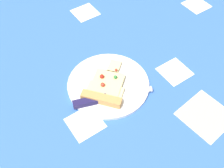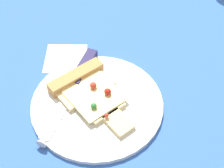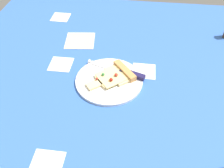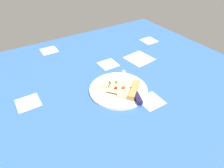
# 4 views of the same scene
# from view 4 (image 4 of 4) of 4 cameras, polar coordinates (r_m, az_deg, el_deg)

# --- Properties ---
(ground_plane) EXTENTS (1.34, 1.34, 0.03)m
(ground_plane) POSITION_cam_4_polar(r_m,az_deg,el_deg) (0.86, 3.30, -2.56)
(ground_plane) COLOR #3360B7
(ground_plane) RESTS_ON ground
(plate) EXTENTS (0.25, 0.25, 0.01)m
(plate) POSITION_cam_4_polar(r_m,az_deg,el_deg) (0.85, 1.89, -1.60)
(plate) COLOR silver
(plate) RESTS_ON ground_plane
(pizza_slice) EXTENTS (0.17, 0.18, 0.03)m
(pizza_slice) POSITION_cam_4_polar(r_m,az_deg,el_deg) (0.83, 3.60, -1.27)
(pizza_slice) COLOR beige
(pizza_slice) RESTS_ON plate
(knife) EXTENTS (0.10, 0.23, 0.02)m
(knife) POSITION_cam_4_polar(r_m,az_deg,el_deg) (0.84, 6.11, -1.47)
(knife) COLOR silver
(knife) RESTS_ON plate
(napkin) EXTENTS (0.14, 0.14, 0.00)m
(napkin) POSITION_cam_4_polar(r_m,az_deg,el_deg) (1.09, 8.01, 7.47)
(napkin) COLOR beige
(napkin) RESTS_ON ground_plane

